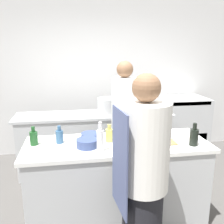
% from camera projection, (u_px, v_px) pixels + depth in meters
% --- Properties ---
extents(ground_plane, '(16.00, 16.00, 0.00)m').
position_uv_depth(ground_plane, '(117.00, 218.00, 2.88)').
color(ground_plane, '#4C4947').
extents(wall_back, '(8.00, 0.06, 2.80)m').
position_uv_depth(wall_back, '(97.00, 77.00, 4.58)').
color(wall_back, silver).
rests_on(wall_back, ground_plane).
extents(prep_counter, '(1.95, 0.71, 0.93)m').
position_uv_depth(prep_counter, '(117.00, 182.00, 2.77)').
color(prep_counter, '#B7BABC').
rests_on(prep_counter, ground_plane).
extents(pass_counter, '(2.40, 0.57, 0.93)m').
position_uv_depth(pass_counter, '(95.00, 142.00, 3.96)').
color(pass_counter, '#B7BABC').
rests_on(pass_counter, ground_plane).
extents(oven_range, '(0.81, 0.71, 1.05)m').
position_uv_depth(oven_range, '(181.00, 125.00, 4.64)').
color(oven_range, '#B7BABC').
rests_on(oven_range, ground_plane).
extents(chef_at_prep_near, '(0.43, 0.41, 1.73)m').
position_uv_depth(chef_at_prep_near, '(143.00, 180.00, 2.03)').
color(chef_at_prep_near, black).
rests_on(chef_at_prep_near, ground_plane).
extents(chef_at_stove, '(0.35, 0.33, 1.76)m').
position_uv_depth(chef_at_stove, '(124.00, 129.00, 3.26)').
color(chef_at_stove, black).
rests_on(chef_at_stove, ground_plane).
extents(bottle_olive_oil, '(0.08, 0.08, 0.19)m').
position_uv_depth(bottle_olive_oil, '(60.00, 136.00, 2.63)').
color(bottle_olive_oil, '#2D5175').
rests_on(bottle_olive_oil, prep_counter).
extents(bottle_vinegar, '(0.07, 0.07, 0.30)m').
position_uv_depth(bottle_vinegar, '(100.00, 140.00, 2.39)').
color(bottle_vinegar, silver).
rests_on(bottle_vinegar, prep_counter).
extents(bottle_wine, '(0.08, 0.08, 0.19)m').
position_uv_depth(bottle_wine, '(109.00, 135.00, 2.67)').
color(bottle_wine, '#B2A84C').
rests_on(bottle_wine, prep_counter).
extents(bottle_cooking_oil, '(0.09, 0.09, 0.24)m').
position_uv_depth(bottle_cooking_oil, '(194.00, 137.00, 2.56)').
color(bottle_cooking_oil, black).
rests_on(bottle_cooking_oil, prep_counter).
extents(bottle_sauce, '(0.08, 0.08, 0.20)m').
position_uv_depth(bottle_sauce, '(34.00, 138.00, 2.57)').
color(bottle_sauce, '#19471E').
rests_on(bottle_sauce, prep_counter).
extents(bowl_mixing_large, '(0.19, 0.19, 0.08)m').
position_uv_depth(bowl_mixing_large, '(135.00, 136.00, 2.73)').
color(bowl_mixing_large, '#B7BABC').
rests_on(bowl_mixing_large, prep_counter).
extents(bowl_prep_small, '(0.21, 0.21, 0.05)m').
position_uv_depth(bowl_prep_small, '(90.00, 135.00, 2.80)').
color(bowl_prep_small, navy).
rests_on(bowl_prep_small, prep_counter).
extents(bowl_ceramic_blue, '(0.17, 0.17, 0.08)m').
position_uv_depth(bowl_ceramic_blue, '(177.00, 134.00, 2.79)').
color(bowl_ceramic_blue, white).
rests_on(bowl_ceramic_blue, prep_counter).
extents(bowl_wooden_salad, '(0.22, 0.22, 0.09)m').
position_uv_depth(bowl_wooden_salad, '(87.00, 143.00, 2.52)').
color(bowl_wooden_salad, navy).
rests_on(bowl_wooden_salad, prep_counter).
extents(cutting_board, '(0.31, 0.18, 0.01)m').
position_uv_depth(cutting_board, '(161.00, 142.00, 2.64)').
color(cutting_board, olive).
rests_on(cutting_board, prep_counter).
extents(stockpot, '(0.30, 0.30, 0.25)m').
position_uv_depth(stockpot, '(107.00, 106.00, 3.79)').
color(stockpot, '#B7BABC').
rests_on(stockpot, pass_counter).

